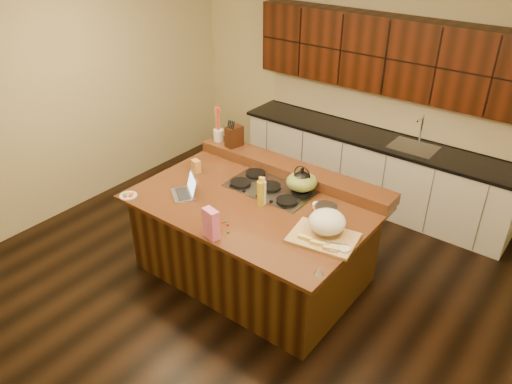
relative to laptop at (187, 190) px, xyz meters
The scene contains 32 objects.
room 0.79m from the laptop, 26.92° to the left, with size 5.52×5.02×2.72m.
island 0.86m from the laptop, 26.92° to the left, with size 2.40×1.60×0.92m.
back_ledge 1.19m from the laptop, 58.66° to the left, with size 2.40×0.30×0.12m, color black.
cooktop 0.87m from the laptop, 44.83° to the left, with size 0.92×0.52×0.05m.
back_counter 2.70m from the laptop, 70.13° to the left, with size 3.70×0.66×2.40m.
kettle 1.18m from the laptop, 39.03° to the left, with size 0.22×0.22×0.20m, color black.
green_bowl 1.18m from the laptop, 39.03° to the left, with size 0.32×0.32×0.18m, color olive.
laptop is the anchor object (origin of this frame).
oil_bottle 0.79m from the laptop, 21.60° to the left, with size 0.07×0.07×0.27m, color gold.
vinegar_bottle 0.81m from the laptop, 24.15° to the left, with size 0.06×0.06×0.25m, color silver.
wooden_tray 1.53m from the laptop, ahead, with size 0.65×0.52×0.24m.
ramekin_a 1.77m from the laptop, ahead, with size 0.10×0.10×0.04m, color white.
ramekin_b 1.69m from the laptop, ahead, with size 0.10×0.10×0.04m, color white.
ramekin_c 1.34m from the laptop, 26.51° to the left, with size 0.10×0.10×0.04m, color white.
strainer_bowl 1.44m from the laptop, 21.14° to the left, with size 0.24×0.24×0.09m, color #996B3F.
kitchen_timer 1.76m from the laptop, ahead, with size 0.08×0.08×0.07m, color silver.
pink_bag 0.83m from the laptop, 30.16° to the right, with size 0.16×0.08×0.29m, color pink.
candy_plate 0.61m from the laptop, 139.06° to the right, with size 0.18×0.18×0.01m, color white.
package_box 0.50m from the laptop, 122.75° to the left, with size 0.10×0.07×0.14m, color #D3924A.
utensil_crock 1.12m from the laptop, 114.09° to the left, with size 0.12×0.12×0.14m, color white.
knife_block 1.05m from the laptop, 101.45° to the left, with size 0.12×0.20×0.24m, color black.
gumdrop_0 0.73m from the laptop, 14.40° to the right, with size 0.02×0.02×0.02m, color red.
gumdrop_1 0.66m from the laptop, 13.48° to the right, with size 0.02×0.02×0.02m, color #198C26.
gumdrop_2 0.50m from the laptop, 24.71° to the right, with size 0.02×0.02×0.02m, color red.
gumdrop_3 0.72m from the laptop, 23.93° to the right, with size 0.02×0.02×0.02m, color #198C26.
gumdrop_4 0.66m from the laptop, 16.26° to the right, with size 0.02×0.02×0.02m, color red.
gumdrop_5 0.83m from the laptop, 19.22° to the right, with size 0.02×0.02×0.02m, color #198C26.
gumdrop_6 0.74m from the laptop, 22.76° to the right, with size 0.02×0.02×0.02m, color red.
gumdrop_7 0.56m from the laptop, 28.47° to the right, with size 0.02×0.02×0.02m, color #198C26.
gumdrop_8 0.53m from the laptop, 29.89° to the right, with size 0.02×0.02×0.02m, color red.
gumdrop_9 0.44m from the laptop, 19.81° to the right, with size 0.02×0.02×0.02m, color #198C26.
gumdrop_10 0.76m from the laptop, 22.32° to the right, with size 0.02×0.02×0.02m, color red.
Camera 1 is at (2.65, -3.40, 3.54)m, focal length 35.00 mm.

